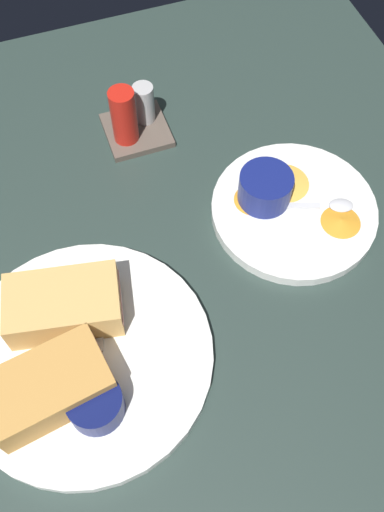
{
  "coord_description": "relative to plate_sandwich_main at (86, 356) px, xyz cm",
  "views": [
    {
      "loc": [
        -0.58,
        -29.4,
        63.99
      ],
      "look_at": [
        11.33,
        4.26,
        3.0
      ],
      "focal_mm": 40.42,
      "sensor_mm": 36.0,
      "label": 1
    }
  ],
  "objects": [
    {
      "name": "plate_chips_companion",
      "position": [
        31.19,
        10.71,
        0.0
      ],
      "size": [
        22.01,
        22.01,
        1.6
      ],
      "primitive_type": "cylinder",
      "color": "white",
      "rests_on": "ground_plane"
    },
    {
      "name": "spoon_by_gravy_ramekin",
      "position": [
        35.65,
        9.1,
        1.16
      ],
      "size": [
        9.77,
        4.76,
        0.8
      ],
      "color": "silver",
      "rests_on": "plate_chips_companion"
    },
    {
      "name": "plantain_chip_scatter",
      "position": [
        31.28,
        12.53,
        1.1
      ],
      "size": [
        16.15,
        15.09,
        0.6
      ],
      "color": "orange",
      "rests_on": "plate_chips_companion"
    },
    {
      "name": "sandwich_half_near",
      "position": [
        -0.69,
        5.56,
        3.2
      ],
      "size": [
        14.34,
        9.92,
        4.8
      ],
      "color": "tan",
      "rests_on": "plate_sandwich_main"
    },
    {
      "name": "ramekin_dark_sauce",
      "position": [
        -0.22,
        -6.63,
        2.72
      ],
      "size": [
        6.08,
        6.08,
        3.57
      ],
      "color": "#0C144C",
      "rests_on": "plate_sandwich_main"
    },
    {
      "name": "ground_plane",
      "position": [
        4.27,
        3.1,
        -2.3
      ],
      "size": [
        110.0,
        110.0,
        3.0
      ],
      "primitive_type": "cube",
      "color": "#283833"
    },
    {
      "name": "spoon_by_dark_ramekin",
      "position": [
        1.24,
        -1.74,
        1.16
      ],
      "size": [
        4.26,
        9.87,
        0.8
      ],
      "color": "silver",
      "rests_on": "plate_sandwich_main"
    },
    {
      "name": "plate_sandwich_main",
      "position": [
        0.0,
        0.0,
        0.0
      ],
      "size": [
        29.47,
        29.47,
        1.6
      ],
      "primitive_type": "cylinder",
      "color": "white",
      "rests_on": "ground_plane"
    },
    {
      "name": "condiment_caddy",
      "position": [
        15.15,
        31.35,
        2.61
      ],
      "size": [
        9.0,
        9.0,
        9.5
      ],
      "color": "brown",
      "rests_on": "ground_plane"
    },
    {
      "name": "ramekin_light_gravy",
      "position": [
        27.89,
        13.47,
        3.09
      ],
      "size": [
        7.03,
        7.03,
        4.28
      ],
      "color": "navy",
      "rests_on": "plate_chips_companion"
    },
    {
      "name": "sandwich_half_far",
      "position": [
        -4.46,
        -3.38,
        3.2
      ],
      "size": [
        14.2,
        9.58,
        4.8
      ],
      "color": "#C68C42",
      "rests_on": "plate_sandwich_main"
    }
  ]
}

